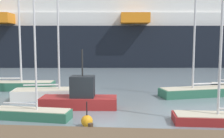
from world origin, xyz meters
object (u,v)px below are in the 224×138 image
object	(u,v)px
cruise_ship	(74,24)
fishing_boat_1	(80,97)
sailboat_3	(198,90)
sailboat_4	(53,92)
sailboat_2	(16,83)
sailboat_1	(31,112)
channel_buoy_1	(87,121)

from	to	relation	value
cruise_ship	fishing_boat_1	bearing A→B (deg)	-81.15
sailboat_3	sailboat_4	xyz separation A→B (m)	(-11.63, -1.92, 0.07)
sailboat_3	fishing_boat_1	world-z (taller)	sailboat_3
sailboat_3	sailboat_4	world-z (taller)	sailboat_4
sailboat_2	fishing_boat_1	xyz separation A→B (m)	(7.38, -6.07, 0.11)
sailboat_1	sailboat_2	size ratio (longest dim) A/B	0.68
sailboat_4	channel_buoy_1	xyz separation A→B (m)	(3.79, -6.37, -0.24)
sailboat_2	sailboat_3	bearing A→B (deg)	-11.36
sailboat_2	channel_buoy_1	xyz separation A→B (m)	(8.52, -9.90, -0.29)
channel_buoy_1	sailboat_3	bearing A→B (deg)	46.59
sailboat_2	fishing_boat_1	size ratio (longest dim) A/B	2.41
sailboat_1	cruise_ship	distance (m)	40.43
sailboat_3	fishing_boat_1	xyz separation A→B (m)	(-8.97, -4.46, 0.23)
sailboat_2	sailboat_1	bearing A→B (deg)	-65.65
sailboat_1	channel_buoy_1	xyz separation A→B (m)	(3.46, -1.16, -0.10)
sailboat_2	sailboat_4	xyz separation A→B (m)	(4.73, -3.53, -0.05)
sailboat_1	fishing_boat_1	size ratio (longest dim) A/B	1.63
sailboat_1	sailboat_2	distance (m)	10.10
sailboat_1	cruise_ship	bearing A→B (deg)	104.57
sailboat_4	sailboat_3	bearing A→B (deg)	-1.26
sailboat_1	sailboat_4	distance (m)	5.22
sailboat_1	fishing_boat_1	distance (m)	3.55
sailboat_4	channel_buoy_1	bearing A→B (deg)	-69.89
sailboat_1	sailboat_3	bearing A→B (deg)	37.58
fishing_boat_1	cruise_ship	world-z (taller)	cruise_ship
sailboat_2	sailboat_3	size ratio (longest dim) A/B	1.27
sailboat_2	channel_buoy_1	world-z (taller)	sailboat_2
sailboat_4	cruise_ship	distance (m)	35.33
sailboat_1	sailboat_4	xyz separation A→B (m)	(-0.33, 5.21, 0.15)
fishing_boat_1	cruise_ship	size ratio (longest dim) A/B	0.04
channel_buoy_1	cruise_ship	distance (m)	42.24
sailboat_3	channel_buoy_1	world-z (taller)	sailboat_3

